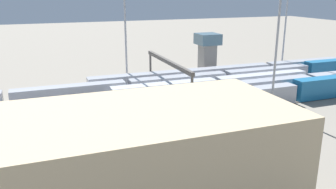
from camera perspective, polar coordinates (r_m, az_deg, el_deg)
The scene contains 17 objects.
ground_plane at distance 74.18m, azimuth -4.02°, elevation -1.41°, with size 400.00×400.00×0.00m, color gray.
track_bed_0 at distance 83.39m, azimuth -6.00°, elevation 0.61°, with size 140.00×2.80×0.12m, color #4C443D.
track_bed_1 at distance 78.75m, azimuth -5.07°, elevation -0.32°, with size 140.00×2.80×0.12m, color #4C443D.
track_bed_2 at distance 74.16m, azimuth -4.02°, elevation -1.36°, with size 140.00×2.80×0.12m, color #3D3833.
track_bed_3 at distance 69.62m, azimuth -2.83°, elevation -2.55°, with size 140.00×2.80×0.12m, color #4C443D.
track_bed_4 at distance 65.16m, azimuth -1.47°, elevation -3.89°, with size 140.00×2.80×0.12m, color #3D3833.
train_on_track_2 at distance 79.88m, azimuth 7.68°, elevation 1.27°, with size 47.20×3.06×3.80m.
train_on_track_0 at distance 92.55m, azimuth 9.62°, elevation 3.31°, with size 71.40×3.06×3.80m.
train_on_track_3 at distance 69.67m, azimuth -1.15°, elevation -0.83°, with size 119.80×3.06×3.80m.
train_on_track_1 at distance 77.39m, azimuth -7.56°, elevation 0.85°, with size 139.00×3.00×4.40m.
train_on_track_4 at distance 71.36m, azimuth 11.18°, elevation -0.64°, with size 66.40×3.00×4.40m.
light_mast_0 at distance 102.65m, azimuth 18.62°, elevation 13.28°, with size 2.80×0.70×29.29m.
light_mast_1 at distance 69.88m, azimuth 17.51°, elevation 12.44°, with size 2.80×0.70×29.74m.
light_mast_2 at distance 82.78m, azimuth -6.99°, elevation 13.47°, with size 2.80×0.70×29.45m.
signal_gantry at distance 73.98m, azimuth 0.02°, elevation 4.54°, with size 0.70×25.00×8.80m.
maintenance_shed at distance 34.60m, azimuth -10.32°, elevation -12.71°, with size 36.66×15.08×12.06m, color tan.
control_tower at distance 100.49m, azimuth 6.37°, elevation 7.15°, with size 6.00×6.00×11.15m.
Camera 1 is at (19.95, 67.72, 22.77)m, focal length 37.86 mm.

